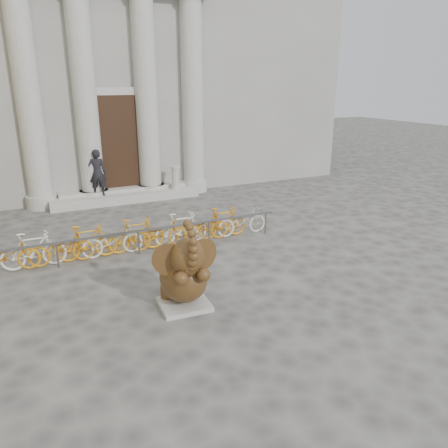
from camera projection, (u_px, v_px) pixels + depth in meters
name	position (u px, v px, depth m)	size (l,w,h in m)	color
ground	(223.00, 297.00, 10.03)	(80.00, 80.00, 0.00)	#474442
classical_building	(90.00, 54.00, 20.98)	(22.00, 10.70, 12.00)	gray
entrance_steps	(126.00, 197.00, 18.04)	(6.00, 1.20, 0.36)	#A8A59E
elephant_statue	(184.00, 275.00, 9.35)	(1.41, 1.59, 2.11)	#A8A59E
bike_rack	(136.00, 235.00, 12.58)	(8.76, 0.53, 1.00)	slate
pedestrian	(97.00, 173.00, 17.21)	(0.68, 0.44, 1.85)	black
balustrade_post	(175.00, 178.00, 18.44)	(0.40, 0.40, 0.99)	#A8A59E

